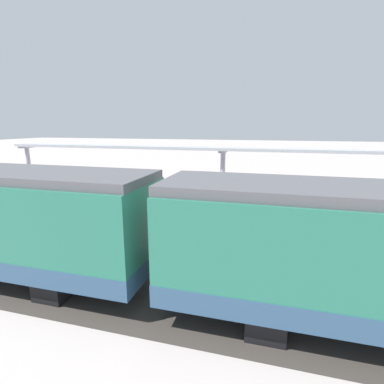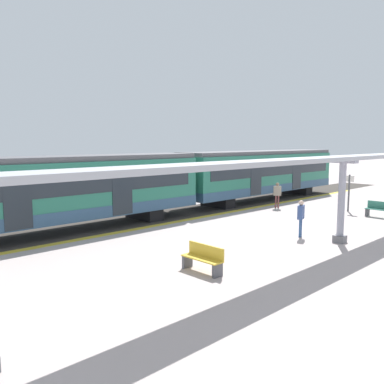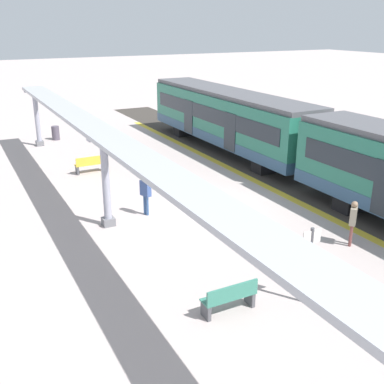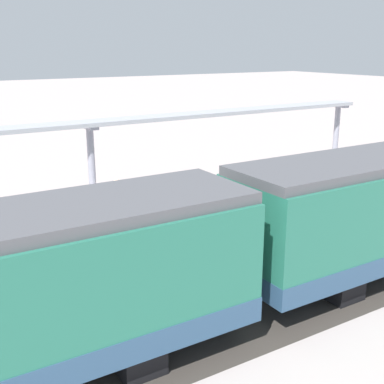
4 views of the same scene
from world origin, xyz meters
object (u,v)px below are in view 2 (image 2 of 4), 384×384
passenger_waiting_near_edge (277,192)px  passenger_by_the_benches (301,214)px  train_far_carriage (262,174)px  platform_info_sign (349,189)px  canopy_pillar_second (341,201)px  bench_near_end (380,209)px  train_near_carriage (61,192)px  bench_mid_platform (203,258)px

passenger_waiting_near_edge → passenger_by_the_benches: 7.66m
passenger_waiting_near_edge → train_far_carriage: bearing=141.6°
train_far_carriage → platform_info_sign: train_far_carriage is taller
canopy_pillar_second → passenger_by_the_benches: canopy_pillar_second is taller
bench_near_end → train_near_carriage: bearing=-121.0°
bench_near_end → passenger_waiting_near_edge: bearing=-165.4°
train_far_carriage → bench_mid_platform: (8.39, -14.34, -1.39)m
passenger_by_the_benches → passenger_waiting_near_edge: bearing=132.0°
train_far_carriage → bench_near_end: train_far_carriage is taller
passenger_by_the_benches → train_far_carriage: bearing=135.1°
train_near_carriage → canopy_pillar_second: (9.64, 7.41, -0.11)m
train_far_carriage → canopy_pillar_second: (9.64, -7.64, -0.11)m
platform_info_sign → passenger_waiting_near_edge: size_ratio=1.38×
platform_info_sign → canopy_pillar_second: bearing=-67.0°
bench_near_end → passenger_by_the_benches: passenger_by_the_benches is taller
train_near_carriage → bench_mid_platform: 8.54m
train_near_carriage → bench_near_end: 16.69m
canopy_pillar_second → bench_near_end: canopy_pillar_second is taller
canopy_pillar_second → passenger_by_the_benches: size_ratio=2.11×
passenger_waiting_near_edge → passenger_by_the_benches: size_ratio=0.99×
canopy_pillar_second → platform_info_sign: canopy_pillar_second is taller
bench_near_end → bench_mid_platform: size_ratio=1.00×
platform_info_sign → passenger_by_the_benches: platform_info_sign is taller
canopy_pillar_second → platform_info_sign: bearing=113.0°
canopy_pillar_second → platform_info_sign: (-3.14, 7.40, -0.39)m
train_near_carriage → passenger_waiting_near_edge: 13.12m
train_far_carriage → bench_mid_platform: 16.68m
train_far_carriage → canopy_pillar_second: bearing=-38.4°
bench_near_end → train_far_carriage: bearing=174.7°
train_near_carriage → canopy_pillar_second: bearing=37.5°
bench_mid_platform → platform_info_sign: platform_info_sign is taller
train_near_carriage → canopy_pillar_second: 12.16m
train_near_carriage → train_far_carriage: size_ratio=1.00×
train_near_carriage → train_far_carriage: 15.05m
bench_near_end → platform_info_sign: bearing=165.1°
train_far_carriage → bench_near_end: size_ratio=9.63×
canopy_pillar_second → train_near_carriage: bearing=-142.5°
canopy_pillar_second → passenger_by_the_benches: 1.82m
passenger_by_the_benches → platform_info_sign: bearing=101.0°
canopy_pillar_second → train_far_carriage: bearing=141.6°
canopy_pillar_second → bench_mid_platform: canopy_pillar_second is taller
train_near_carriage → bench_mid_platform: train_near_carriage is taller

